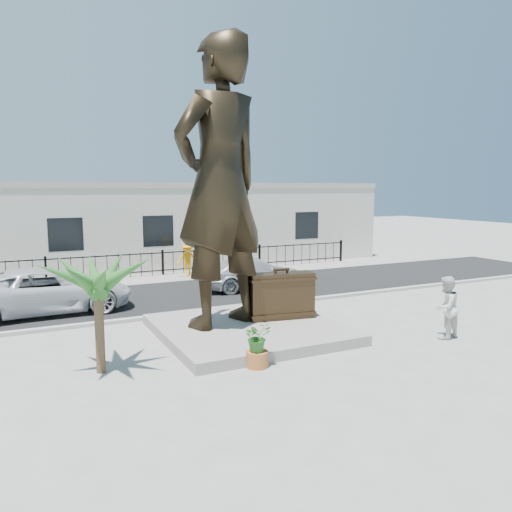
{
  "coord_description": "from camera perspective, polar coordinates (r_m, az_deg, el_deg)",
  "views": [
    {
      "loc": [
        -6.75,
        -11.8,
        4.39
      ],
      "look_at": [
        0.0,
        2.0,
        2.3
      ],
      "focal_mm": 35.0,
      "sensor_mm": 36.0,
      "label": 1
    }
  ],
  "objects": [
    {
      "name": "plinth",
      "position": [
        15.29,
        -0.87,
        -8.35
      ],
      "size": [
        5.2,
        5.2,
        0.3
      ],
      "primitive_type": "cube",
      "color": "gray",
      "rests_on": "ground"
    },
    {
      "name": "tourist",
      "position": [
        15.69,
        20.86,
        -5.52
      ],
      "size": [
        1.04,
        0.89,
        1.85
      ],
      "primitive_type": "imported",
      "rotation": [
        0.0,
        0.0,
        3.38
      ],
      "color": "silver",
      "rests_on": "ground"
    },
    {
      "name": "car_white",
      "position": [
        19.15,
        -22.72,
        -3.63
      ],
      "size": [
        5.86,
        2.88,
        1.6
      ],
      "primitive_type": "imported",
      "rotation": [
        0.0,
        0.0,
        1.61
      ],
      "color": "silver",
      "rests_on": "street"
    },
    {
      "name": "ground",
      "position": [
        14.28,
        3.59,
        -10.17
      ],
      "size": [
        100.0,
        100.0,
        0.0
      ],
      "primitive_type": "plane",
      "color": "#9E9991",
      "rests_on": "ground"
    },
    {
      "name": "planter",
      "position": [
        12.59,
        0.16,
        -11.69
      ],
      "size": [
        0.56,
        0.56,
        0.4
      ],
      "primitive_type": "cylinder",
      "color": "#A95F2C",
      "rests_on": "ground"
    },
    {
      "name": "fence",
      "position": [
        25.79,
        -10.61,
        -0.84
      ],
      "size": [
        22.0,
        0.1,
        1.2
      ],
      "primitive_type": "cube",
      "color": "black",
      "rests_on": "ground"
    },
    {
      "name": "car_silver",
      "position": [
        21.78,
        -0.18,
        -2.02
      ],
      "size": [
        4.89,
        2.42,
        1.37
      ],
      "primitive_type": "imported",
      "rotation": [
        0.0,
        0.0,
        1.46
      ],
      "color": "#A8ACAD",
      "rests_on": "street"
    },
    {
      "name": "suitcase",
      "position": [
        15.83,
        2.89,
        -4.54
      ],
      "size": [
        2.13,
        0.97,
        1.45
      ],
      "primitive_type": "cube",
      "rotation": [
        0.0,
        0.0,
        -0.16
      ],
      "color": "#312314",
      "rests_on": "plinth"
    },
    {
      "name": "worker",
      "position": [
        24.96,
        -7.82,
        -0.41
      ],
      "size": [
        1.18,
        0.78,
        1.72
      ],
      "primitive_type": "imported",
      "rotation": [
        0.0,
        0.0,
        -0.14
      ],
      "color": "#FDA40D",
      "rests_on": "far_sidewalk"
    },
    {
      "name": "street",
      "position": [
        21.37,
        -7.11,
        -4.15
      ],
      "size": [
        40.0,
        7.0,
        0.01
      ],
      "primitive_type": "cube",
      "color": "black",
      "rests_on": "ground"
    },
    {
      "name": "building",
      "position": [
        29.66,
        -12.87,
        3.32
      ],
      "size": [
        28.0,
        7.0,
        4.4
      ],
      "primitive_type": "cube",
      "color": "silver",
      "rests_on": "ground"
    },
    {
      "name": "far_sidewalk",
      "position": [
        25.12,
        -10.09,
        -2.42
      ],
      "size": [
        40.0,
        2.5,
        0.02
      ],
      "primitive_type": "cube",
      "color": "#9E9991",
      "rests_on": "ground"
    },
    {
      "name": "palm_tree",
      "position": [
        12.86,
        -17.25,
        -12.57
      ],
      "size": [
        1.8,
        1.8,
        3.2
      ],
      "primitive_type": null,
      "color": "#255B21",
      "rests_on": "ground"
    },
    {
      "name": "statue",
      "position": [
        14.73,
        -4.17,
        8.3
      ],
      "size": [
        3.57,
        2.9,
        8.48
      ],
      "primitive_type": "imported",
      "rotation": [
        0.0,
        0.0,
        3.46
      ],
      "color": "black",
      "rests_on": "plinth"
    },
    {
      "name": "shrub",
      "position": [
        12.41,
        0.16,
        -9.2
      ],
      "size": [
        0.71,
        0.62,
        0.75
      ],
      "primitive_type": "imported",
      "rotation": [
        0.0,
        0.0,
        0.06
      ],
      "color": "#27621F",
      "rests_on": "planter"
    },
    {
      "name": "curb",
      "position": [
        18.16,
        -3.49,
        -6.06
      ],
      "size": [
        40.0,
        0.25,
        0.12
      ],
      "primitive_type": "cube",
      "color": "#A5A399",
      "rests_on": "ground"
    }
  ]
}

